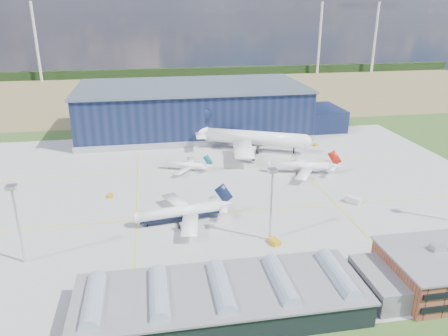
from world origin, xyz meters
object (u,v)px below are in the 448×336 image
airliner_regional (185,162)px  light_mast_center (272,193)px  gse_van_a (150,275)px  car_b (356,265)px  gse_van_b (353,200)px  airliner_widebody (254,131)px  gse_tug_c (315,145)px  car_a (261,274)px  light_mast_west (16,212)px  airliner_navy (180,206)px  hangar (197,111)px  airliner_red (300,162)px  gse_tug_b (110,196)px  gse_tug_a (274,242)px

airliner_regional → light_mast_center: bearing=129.3°
gse_van_a → car_b: gse_van_a is taller
light_mast_center → gse_van_b: 44.06m
airliner_widebody → airliner_regional: 41.85m
airliner_widebody → gse_van_b: airliner_widebody is taller
gse_tug_c → car_a: (-55.56, -105.01, 0.03)m
light_mast_west → airliner_navy: size_ratio=0.67×
airliner_widebody → airliner_regional: size_ratio=2.65×
hangar → airliner_regional: (-12.58, -60.99, -7.82)m
light_mast_west → gse_van_b: light_mast_west is taller
airliner_red → gse_van_a: airliner_red is taller
airliner_widebody → gse_tug_c: size_ratio=21.44×
airliner_navy → gse_van_a: (-10.32, -30.74, -4.33)m
light_mast_west → airliner_regional: 82.05m
airliner_widebody → gse_van_b: 68.66m
light_mast_center → airliner_navy: size_ratio=0.67×
hangar → gse_tug_b: 95.01m
gse_tug_a → light_mast_west: bearing=160.8°
gse_tug_a → gse_van_b: bearing=15.5°
airliner_regional → car_b: bearing=137.5°
gse_tug_b → car_a: bearing=-58.7°
airliner_navy → hangar: bearing=-108.0°
light_mast_center → airliner_red: 59.75m
airliner_red → gse_van_a: (-63.65, -66.08, -3.90)m
gse_tug_a → car_b: gse_tug_a is taller
airliner_navy → airliner_widebody: airliner_widebody is taller
light_mast_west → gse_tug_b: 47.71m
light_mast_west → airliner_widebody: bearing=44.7°
car_a → gse_van_b: bearing=-39.3°
airliner_red → gse_tug_a: airliner_red is taller
gse_tug_a → airliner_widebody: bearing=63.2°
light_mast_center → airliner_red: bearing=62.1°
light_mast_center → airliner_regional: bearing=107.2°
gse_van_a → gse_tug_b: bearing=21.5°
gse_van_a → gse_van_b: bearing=-57.1°
gse_tug_a → gse_van_b: (35.82, 22.80, 0.43)m
airliner_navy → gse_tug_c: airliner_navy is taller
hangar → gse_van_b: (43.70, -104.66, -10.42)m
gse_tug_b → light_mast_west: bearing=-121.2°
hangar → airliner_navy: 109.89m
light_mast_center → gse_van_a: light_mast_center is taller
hangar → light_mast_center: size_ratio=6.30×
airliner_widebody → gse_tug_b: 79.63m
gse_tug_b → car_b: (68.62, -58.48, 0.02)m
airliner_widebody → gse_tug_a: 89.43m
car_b → car_a: bearing=65.1°
light_mast_west → light_mast_center: bearing=0.0°
gse_van_b → hangar: bearing=75.5°
airliner_red → light_mast_west: bearing=43.6°
gse_van_a → gse_tug_a: bearing=-65.1°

